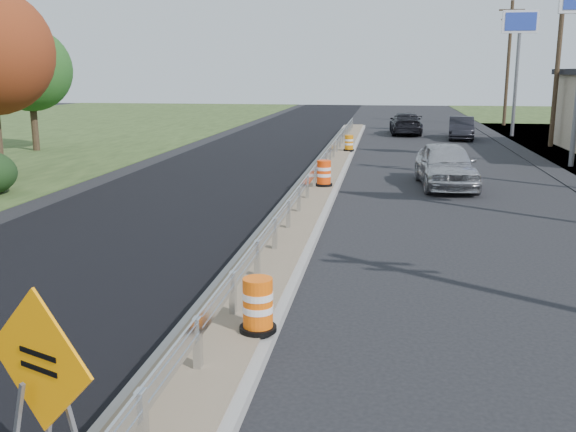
# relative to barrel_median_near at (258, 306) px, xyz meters

# --- Properties ---
(ground) EXTENTS (140.00, 140.00, 0.00)m
(ground) POSITION_rel_barrel_median_near_xyz_m (-0.55, 4.67, -0.63)
(ground) COLOR black
(ground) RESTS_ON ground
(milled_overlay) EXTENTS (7.20, 120.00, 0.01)m
(milled_overlay) POSITION_rel_barrel_median_near_xyz_m (-4.95, 14.67, -0.62)
(milled_overlay) COLOR black
(milled_overlay) RESTS_ON ground
(median) EXTENTS (1.60, 55.00, 0.23)m
(median) POSITION_rel_barrel_median_near_xyz_m (-0.55, 12.67, -0.52)
(median) COLOR gray
(median) RESTS_ON ground
(guardrail) EXTENTS (0.10, 46.15, 0.72)m
(guardrail) POSITION_rel_barrel_median_near_xyz_m (-0.55, 13.67, 0.10)
(guardrail) COLOR silver
(guardrail) RESTS_ON median
(pylon_sign_north) EXTENTS (2.20, 0.30, 7.90)m
(pylon_sign_north) POSITION_rel_barrel_median_near_xyz_m (9.95, 34.67, 5.84)
(pylon_sign_north) COLOR slate
(pylon_sign_north) RESTS_ON ground
(utility_pole_nmid) EXTENTS (1.90, 0.26, 9.40)m
(utility_pole_nmid) POSITION_rel_barrel_median_near_xyz_m (10.95, 28.67, 4.30)
(utility_pole_nmid) COLOR #473523
(utility_pole_nmid) RESTS_ON ground
(utility_pole_north) EXTENTS (1.90, 0.26, 9.40)m
(utility_pole_north) POSITION_rel_barrel_median_near_xyz_m (10.95, 43.67, 4.30)
(utility_pole_north) COLOR #473523
(utility_pole_north) RESTS_ON ground
(tree_near_back) EXTENTS (4.29, 4.29, 6.37)m
(tree_near_back) POSITION_rel_barrel_median_near_xyz_m (-16.55, 22.67, 3.58)
(tree_near_back) COLOR #473523
(tree_near_back) RESTS_ON ground
(barrel_median_near) EXTENTS (0.57, 0.57, 0.84)m
(barrel_median_near) POSITION_rel_barrel_median_near_xyz_m (0.00, 0.00, 0.00)
(barrel_median_near) COLOR black
(barrel_median_near) RESTS_ON median
(barrel_median_mid) EXTENTS (0.60, 0.60, 0.89)m
(barrel_median_mid) POSITION_rel_barrel_median_near_xyz_m (-0.25, 12.92, 0.02)
(barrel_median_mid) COLOR black
(barrel_median_mid) RESTS_ON median
(barrel_median_far) EXTENTS (0.54, 0.54, 0.79)m
(barrel_median_far) POSITION_rel_barrel_median_near_xyz_m (0.00, 23.33, -0.02)
(barrel_median_far) COLOR black
(barrel_median_far) RESTS_ON median
(barrel_shoulder_far) EXTENTS (0.67, 0.67, 0.98)m
(barrel_shoulder_far) POSITION_rel_barrel_median_near_xyz_m (6.70, 35.26, -0.16)
(barrel_shoulder_far) COLOR black
(barrel_shoulder_far) RESTS_ON ground
(car_silver) EXTENTS (2.23, 4.87, 1.62)m
(car_silver) POSITION_rel_barrel_median_near_xyz_m (4.02, 14.70, 0.18)
(car_silver) COLOR #AAAAAE
(car_silver) RESTS_ON ground
(car_dark_mid) EXTENTS (1.82, 4.33, 1.39)m
(car_dark_mid) POSITION_rel_barrel_median_near_xyz_m (6.45, 32.32, 0.06)
(car_dark_mid) COLOR black
(car_dark_mid) RESTS_ON ground
(car_dark_far) EXTENTS (2.19, 5.09, 1.46)m
(car_dark_far) POSITION_rel_barrel_median_near_xyz_m (3.11, 35.16, 0.10)
(car_dark_far) COLOR black
(car_dark_far) RESTS_ON ground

